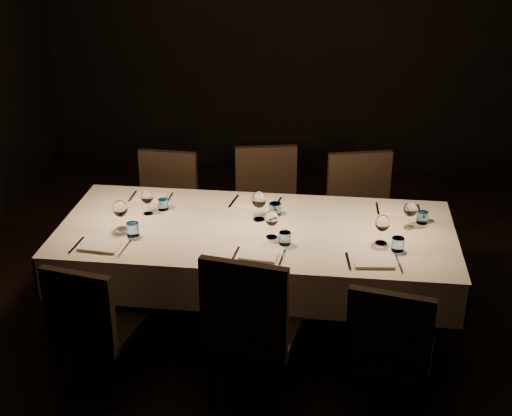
# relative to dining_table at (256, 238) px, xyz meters

# --- Properties ---
(room) EXTENTS (5.01, 6.01, 3.01)m
(room) POSITION_rel_dining_table_xyz_m (0.00, 0.00, 0.81)
(room) COLOR black
(room) RESTS_ON ground
(dining_table) EXTENTS (2.52, 1.12, 0.76)m
(dining_table) POSITION_rel_dining_table_xyz_m (0.00, 0.00, 0.00)
(dining_table) COLOR black
(dining_table) RESTS_ON ground
(chair_near_left) EXTENTS (0.50, 0.50, 0.88)m
(chair_near_left) POSITION_rel_dining_table_xyz_m (-0.85, -0.79, -0.20)
(chair_near_left) COLOR black
(chair_near_left) RESTS_ON ground
(place_setting_near_left) EXTENTS (0.36, 0.42, 0.20)m
(place_setting_near_left) POSITION_rel_dining_table_xyz_m (-0.84, -0.22, 0.15)
(place_setting_near_left) COLOR white
(place_setting_near_left) RESTS_ON dining_table
(chair_near_center) EXTENTS (0.55, 0.55, 1.00)m
(chair_near_center) POSITION_rel_dining_table_xyz_m (0.06, -0.77, -0.14)
(chair_near_center) COLOR black
(chair_near_center) RESTS_ON ground
(place_setting_near_center) EXTENTS (0.33, 0.40, 0.18)m
(place_setting_near_center) POSITION_rel_dining_table_xyz_m (0.12, -0.22, 0.15)
(place_setting_near_center) COLOR white
(place_setting_near_center) RESTS_ON dining_table
(chair_near_right) EXTENTS (0.52, 0.52, 0.91)m
(chair_near_right) POSITION_rel_dining_table_xyz_m (0.82, -0.85, -0.18)
(chair_near_right) COLOR black
(chair_near_right) RESTS_ON ground
(place_setting_near_right) EXTENTS (0.35, 0.41, 0.19)m
(place_setting_near_right) POSITION_rel_dining_table_xyz_m (0.79, -0.22, 0.15)
(place_setting_near_right) COLOR white
(place_setting_near_right) RESTS_ON dining_table
(chair_far_left) EXTENTS (0.47, 0.47, 0.93)m
(chair_far_left) POSITION_rel_dining_table_xyz_m (-0.79, 0.76, -0.17)
(chair_far_left) COLOR black
(chair_far_left) RESTS_ON ground
(place_setting_far_left) EXTENTS (0.31, 0.40, 0.17)m
(place_setting_far_left) POSITION_rel_dining_table_xyz_m (-0.73, 0.22, 0.14)
(place_setting_far_left) COLOR white
(place_setting_far_left) RESTS_ON dining_table
(chair_far_center) EXTENTS (0.55, 0.55, 0.97)m
(chair_far_center) POSITION_rel_dining_table_xyz_m (-0.01, 0.84, -0.15)
(chair_far_center) COLOR black
(chair_far_center) RESTS_ON ground
(place_setting_far_center) EXTENTS (0.37, 0.42, 0.20)m
(place_setting_far_center) POSITION_rel_dining_table_xyz_m (0.01, 0.22, 0.15)
(place_setting_far_center) COLOR white
(place_setting_far_center) RESTS_ON dining_table
(chair_far_right) EXTENTS (0.58, 0.58, 0.99)m
(chair_far_right) POSITION_rel_dining_table_xyz_m (0.69, 0.75, -0.15)
(chair_far_right) COLOR black
(chair_far_right) RESTS_ON ground
(place_setting_far_right) EXTENTS (0.33, 0.40, 0.18)m
(place_setting_far_right) POSITION_rel_dining_table_xyz_m (0.97, 0.22, 0.15)
(place_setting_far_right) COLOR white
(place_setting_far_right) RESTS_ON dining_table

